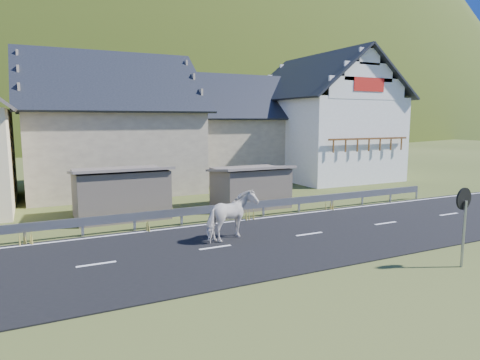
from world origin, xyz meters
TOP-DOWN VIEW (x-y plane):
  - ground at (0.00, 0.00)m, footprint 160.00×160.00m
  - road at (0.00, 0.00)m, footprint 60.00×7.00m
  - lane_markings at (0.00, 0.00)m, footprint 60.00×6.60m
  - guardrail at (-0.00, 3.68)m, footprint 28.10×0.09m
  - shed_left at (-2.00, 6.50)m, footprint 4.30×3.30m
  - shed_right at (4.50, 6.00)m, footprint 3.80×2.90m
  - house_stone_a at (-1.00, 15.00)m, footprint 10.80×9.80m
  - house_stone_b at (9.00, 17.00)m, footprint 9.80×8.80m
  - house_white at (15.00, 14.00)m, footprint 8.80×10.80m
  - mountain at (5.00, 180.00)m, footprint 440.00×280.00m
  - horse at (0.94, 0.66)m, footprint 1.75×2.36m
  - traffic_mirror at (6.08, -5.00)m, footprint 0.68×0.20m

SIDE VIEW (x-z plane):
  - mountain at x=5.00m, z-range -150.00..110.00m
  - ground at x=0.00m, z-range 0.00..0.00m
  - road at x=0.00m, z-range 0.00..0.04m
  - lane_markings at x=0.00m, z-range 0.04..0.05m
  - guardrail at x=0.00m, z-range 0.19..0.94m
  - horse at x=0.94m, z-range 0.04..1.85m
  - shed_right at x=4.50m, z-range -0.10..2.10m
  - shed_left at x=-2.00m, z-range -0.10..2.30m
  - traffic_mirror at x=6.08m, z-range 0.57..3.03m
  - house_stone_b at x=9.00m, z-range 0.19..8.29m
  - house_stone_a at x=-1.00m, z-range 0.18..9.08m
  - house_white at x=15.00m, z-range 0.21..9.91m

